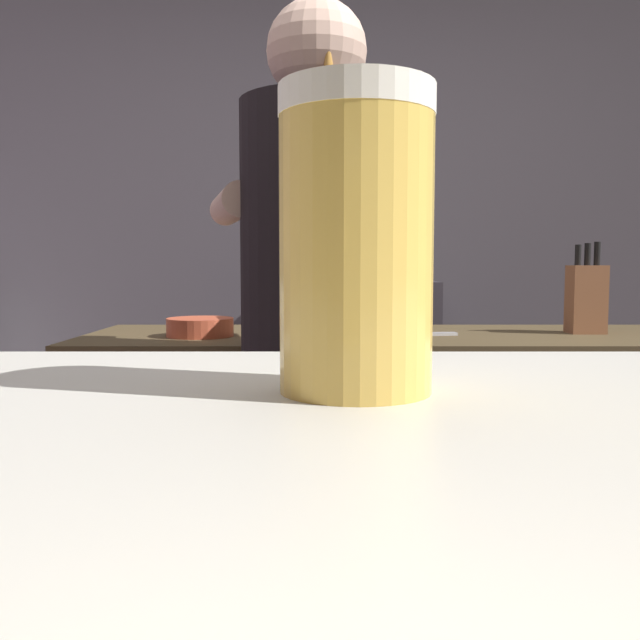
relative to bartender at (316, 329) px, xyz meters
The scene contains 11 objects.
wall_back 1.99m from the bartender, 89.33° to the left, with size 5.20×0.10×2.70m, color #514C53.
prep_counter 0.79m from the bartender, 50.77° to the left, with size 2.10×0.60×0.93m, color #4B3C26.
back_shelf 1.75m from the bartender, 83.92° to the left, with size 0.75×0.36×1.05m, color #39343B.
bartender is the anchor object (origin of this frame).
knife_block 0.92m from the bartender, 31.06° to the left, with size 0.10×0.08×0.27m.
mixing_bowl 0.51m from the bartender, 130.48° to the left, with size 0.19×0.19×0.05m, color #C15134.
chefs_knife 0.50m from the bartender, 55.62° to the left, with size 0.24×0.03×0.01m, color silver.
pint_glass_near 1.46m from the bartender, 90.44° to the right, with size 0.08×0.08×0.15m.
pint_glass_far 1.18m from the bartender, 88.79° to the right, with size 0.07×0.07×0.14m.
bottle_olive_oil 1.75m from the bartender, 92.34° to the left, with size 0.07×0.07×0.23m.
bottle_hot_sauce 1.67m from the bartender, 76.51° to the left, with size 0.06×0.06×0.20m.
Camera 1 is at (-0.02, -1.25, 1.13)m, focal length 37.68 mm.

